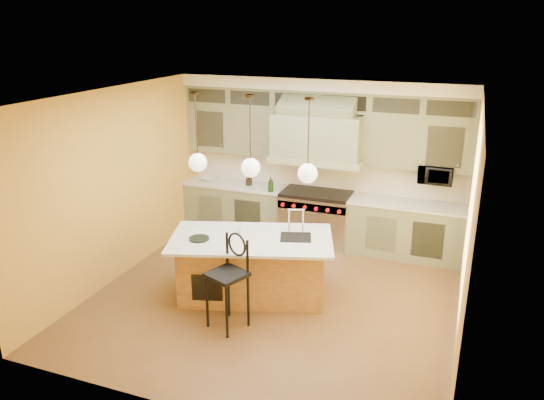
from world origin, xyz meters
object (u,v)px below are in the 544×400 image
at_px(kitchen_island, 252,265).
at_px(microwave, 436,174).
at_px(range, 316,217).
at_px(counter_stool, 229,275).

relative_size(kitchen_island, microwave, 4.63).
xyz_separation_m(kitchen_island, microwave, (2.27, 2.28, 0.98)).
height_order(range, counter_stool, counter_stool).
distance_m(kitchen_island, microwave, 3.36).
distance_m(range, counter_stool, 3.05).
bearing_deg(microwave, kitchen_island, -134.83).
bearing_deg(range, kitchen_island, -98.30).
xyz_separation_m(range, kitchen_island, (-0.32, -2.17, -0.01)).
relative_size(range, counter_stool, 0.95).
height_order(range, kitchen_island, kitchen_island).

